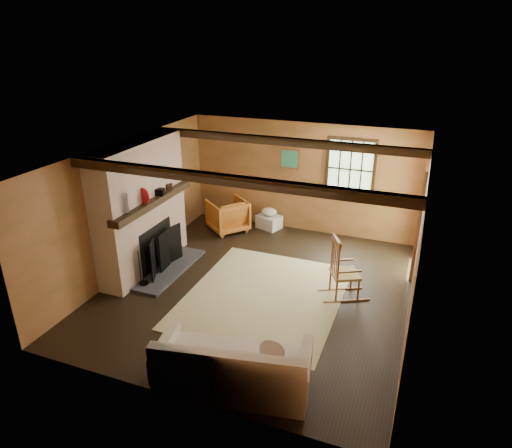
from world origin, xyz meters
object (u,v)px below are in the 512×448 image
at_px(fireplace, 143,212).
at_px(armchair, 228,215).
at_px(rocking_chair, 343,272).
at_px(laundry_basket, 269,222).
at_px(sofa, 233,370).

bearing_deg(fireplace, armchair, 71.13).
relative_size(rocking_chair, laundry_basket, 2.18).
relative_size(laundry_basket, armchair, 0.63).
distance_m(fireplace, rocking_chair, 3.70).
xyz_separation_m(rocking_chair, sofa, (-0.83, -2.63, -0.18)).
relative_size(sofa, armchair, 2.57).
bearing_deg(fireplace, laundry_basket, 58.91).
bearing_deg(laundry_basket, sofa, -75.55).
height_order(rocking_chair, laundry_basket, rocking_chair).
distance_m(rocking_chair, armchair, 3.44).
distance_m(laundry_basket, armchair, 0.95).
bearing_deg(rocking_chair, sofa, 134.48).
xyz_separation_m(laundry_basket, armchair, (-0.82, -0.45, 0.21)).
height_order(rocking_chair, armchair, rocking_chair).
distance_m(rocking_chair, sofa, 2.76).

